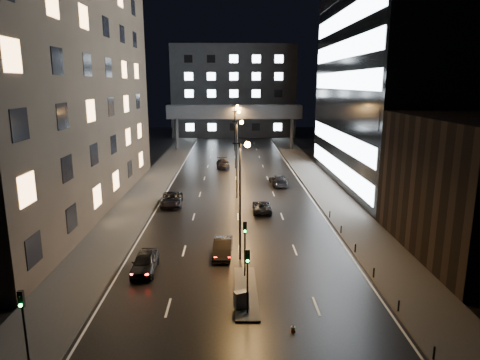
{
  "coord_description": "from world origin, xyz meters",
  "views": [
    {
      "loc": [
        -0.69,
        -26.19,
        14.74
      ],
      "look_at": [
        0.26,
        21.09,
        4.0
      ],
      "focal_mm": 32.0,
      "sensor_mm": 36.0,
      "label": 1
    }
  ],
  "objects_px": {
    "car_away_b": "(223,248)",
    "car_toward_a": "(262,206)",
    "car_away_d": "(223,164)",
    "car_away_c": "(172,199)",
    "car_away_a": "(145,262)",
    "utility_cabinet": "(241,299)",
    "car_toward_b": "(279,180)"
  },
  "relations": [
    {
      "from": "car_away_b",
      "to": "car_toward_a",
      "type": "bearing_deg",
      "value": 74.03
    },
    {
      "from": "car_away_b",
      "to": "car_away_d",
      "type": "relative_size",
      "value": 0.84
    },
    {
      "from": "car_away_c",
      "to": "car_toward_a",
      "type": "relative_size",
      "value": 1.2
    },
    {
      "from": "car_away_b",
      "to": "car_away_a",
      "type": "bearing_deg",
      "value": -151.23
    },
    {
      "from": "car_away_c",
      "to": "utility_cabinet",
      "type": "height_order",
      "value": "car_away_c"
    },
    {
      "from": "car_away_d",
      "to": "car_toward_b",
      "type": "xyz_separation_m",
      "value": [
        8.45,
        -13.57,
        -0.0
      ]
    },
    {
      "from": "car_away_a",
      "to": "car_away_d",
      "type": "xyz_separation_m",
      "value": [
        5.42,
        42.76,
        -0.01
      ]
    },
    {
      "from": "car_away_d",
      "to": "car_toward_b",
      "type": "height_order",
      "value": "same"
    },
    {
      "from": "car_toward_a",
      "to": "car_away_a",
      "type": "bearing_deg",
      "value": 57.81
    },
    {
      "from": "car_toward_a",
      "to": "car_toward_b",
      "type": "bearing_deg",
      "value": -103.49
    },
    {
      "from": "car_away_d",
      "to": "car_toward_b",
      "type": "relative_size",
      "value": 1.0
    },
    {
      "from": "car_toward_b",
      "to": "car_toward_a",
      "type": "bearing_deg",
      "value": 71.83
    },
    {
      "from": "car_away_d",
      "to": "car_toward_b",
      "type": "bearing_deg",
      "value": -62.71
    },
    {
      "from": "car_away_c",
      "to": "car_away_a",
      "type": "bearing_deg",
      "value": -92.68
    },
    {
      "from": "car_away_d",
      "to": "utility_cabinet",
      "type": "xyz_separation_m",
      "value": [
        2.14,
        -48.79,
        -0.06
      ]
    },
    {
      "from": "car_away_c",
      "to": "car_away_d",
      "type": "bearing_deg",
      "value": 72.28
    },
    {
      "from": "car_away_a",
      "to": "utility_cabinet",
      "type": "height_order",
      "value": "car_away_a"
    },
    {
      "from": "car_toward_b",
      "to": "car_away_a",
      "type": "bearing_deg",
      "value": 60.83
    },
    {
      "from": "car_away_a",
      "to": "car_away_d",
      "type": "height_order",
      "value": "car_away_a"
    },
    {
      "from": "car_away_c",
      "to": "car_toward_a",
      "type": "bearing_deg",
      "value": -18.71
    },
    {
      "from": "car_away_b",
      "to": "car_away_c",
      "type": "height_order",
      "value": "car_away_c"
    },
    {
      "from": "car_away_a",
      "to": "car_toward_a",
      "type": "distance_m",
      "value": 19.24
    },
    {
      "from": "utility_cabinet",
      "to": "car_toward_b",
      "type": "bearing_deg",
      "value": 57.73
    },
    {
      "from": "car_away_c",
      "to": "car_toward_b",
      "type": "relative_size",
      "value": 1.03
    },
    {
      "from": "car_away_a",
      "to": "car_away_b",
      "type": "distance_m",
      "value": 6.87
    },
    {
      "from": "car_away_a",
      "to": "utility_cabinet",
      "type": "relative_size",
      "value": 4.11
    },
    {
      "from": "car_toward_b",
      "to": "utility_cabinet",
      "type": "xyz_separation_m",
      "value": [
        -6.31,
        -35.21,
        -0.06
      ]
    },
    {
      "from": "car_toward_b",
      "to": "car_away_d",
      "type": "bearing_deg",
      "value": -61.84
    },
    {
      "from": "car_away_a",
      "to": "car_away_b",
      "type": "xyz_separation_m",
      "value": [
        6.16,
        3.04,
        -0.05
      ]
    },
    {
      "from": "car_away_a",
      "to": "car_away_b",
      "type": "bearing_deg",
      "value": 24.96
    },
    {
      "from": "car_away_a",
      "to": "car_away_c",
      "type": "relative_size",
      "value": 0.84
    },
    {
      "from": "car_away_a",
      "to": "car_toward_b",
      "type": "xyz_separation_m",
      "value": [
        13.87,
        29.18,
        -0.01
      ]
    }
  ]
}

